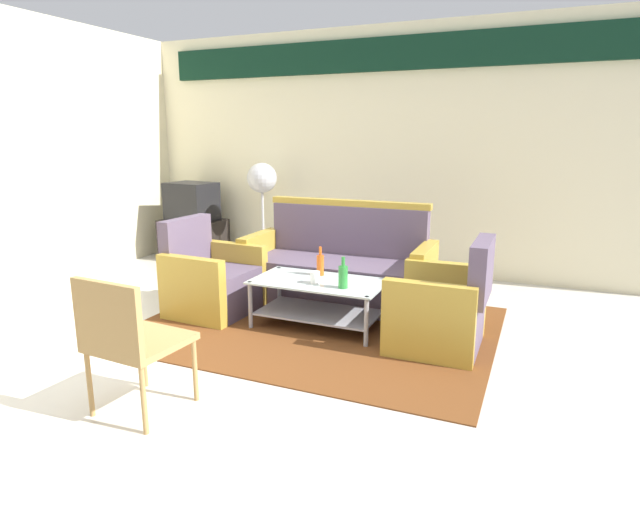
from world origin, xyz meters
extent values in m
plane|color=beige|center=(0.00, 0.00, 0.00)|extent=(14.00, 14.00, 0.00)
cube|color=beige|center=(0.00, 3.06, 1.40)|extent=(6.52, 0.12, 2.80)
cube|color=black|center=(0.00, 2.97, 2.47)|extent=(5.76, 0.08, 0.36)
cube|color=brown|center=(-0.01, 0.89, 0.01)|extent=(2.91, 2.22, 0.01)
cube|color=#5B4C60|center=(-0.10, 1.55, 0.22)|extent=(1.61, 0.72, 0.42)
cube|color=#5B4C60|center=(-0.10, 1.87, 0.67)|extent=(1.60, 0.16, 0.48)
cube|color=#B79333|center=(0.74, 1.56, 0.32)|extent=(0.13, 0.70, 0.62)
cube|color=#B79333|center=(-0.94, 1.54, 0.32)|extent=(0.13, 0.70, 0.62)
cube|color=#B79333|center=(-0.10, 1.87, 0.94)|extent=(1.64, 0.12, 0.06)
cube|color=#5B4C60|center=(-1.02, 0.86, 0.21)|extent=(0.69, 0.63, 0.40)
cube|color=#5B4C60|center=(-1.33, 0.87, 0.64)|extent=(0.15, 0.61, 0.45)
cube|color=#B79333|center=(-1.00, 1.19, 0.30)|extent=(0.66, 0.13, 0.58)
cube|color=#B79333|center=(-1.03, 0.53, 0.30)|extent=(0.66, 0.13, 0.58)
cube|color=#5B4C60|center=(0.99, 0.87, 0.21)|extent=(0.66, 0.60, 0.40)
cube|color=#5B4C60|center=(1.30, 0.87, 0.64)|extent=(0.12, 0.60, 0.45)
cube|color=#B79333|center=(0.99, 0.54, 0.30)|extent=(0.66, 0.10, 0.58)
cube|color=#B79333|center=(0.99, 1.20, 0.30)|extent=(0.66, 0.10, 0.58)
cube|color=silver|center=(0.00, 0.88, 0.40)|extent=(1.10, 0.60, 0.02)
cube|color=#9E9EA5|center=(0.00, 0.88, 0.13)|extent=(1.00, 0.52, 0.02)
cylinder|color=#9E9EA5|center=(-0.51, 1.14, 0.21)|extent=(0.04, 0.04, 0.40)
cylinder|color=#9E9EA5|center=(0.51, 1.14, 0.21)|extent=(0.04, 0.04, 0.40)
cylinder|color=#9E9EA5|center=(-0.51, 0.62, 0.21)|extent=(0.04, 0.04, 0.40)
cylinder|color=#9E9EA5|center=(0.51, 0.62, 0.21)|extent=(0.04, 0.04, 0.40)
cylinder|color=#D85919|center=(-0.06, 1.05, 0.50)|extent=(0.06, 0.06, 0.18)
cylinder|color=#D85919|center=(-0.06, 1.05, 0.62)|extent=(0.02, 0.02, 0.08)
cylinder|color=#2D8C38|center=(0.26, 0.76, 0.50)|extent=(0.07, 0.07, 0.18)
cylinder|color=#2D8C38|center=(0.26, 0.76, 0.63)|extent=(0.03, 0.03, 0.08)
cylinder|color=silver|center=(0.01, 0.80, 0.46)|extent=(0.08, 0.08, 0.10)
cube|color=black|center=(-2.51, 2.55, 0.26)|extent=(0.80, 0.50, 0.52)
cube|color=black|center=(-2.51, 2.55, 0.76)|extent=(0.65, 0.52, 0.48)
cube|color=black|center=(-2.48, 2.77, 0.76)|extent=(0.51, 0.08, 0.36)
cylinder|color=#2D2D33|center=(-1.49, 2.60, 0.01)|extent=(0.32, 0.32, 0.03)
cylinder|color=#B2B2B7|center=(-1.49, 2.60, 0.51)|extent=(0.03, 0.03, 0.95)
sphere|color=#B2B2B7|center=(-1.49, 2.60, 1.09)|extent=(0.36, 0.36, 0.36)
cube|color=#AD844C|center=(-0.41, -0.77, 0.42)|extent=(0.51, 0.51, 0.04)
cube|color=#AD844C|center=(-0.43, -0.99, 0.64)|extent=(0.48, 0.07, 0.40)
cylinder|color=#AD844C|center=(-0.61, -0.55, 0.21)|extent=(0.03, 0.03, 0.42)
cylinder|color=#AD844C|center=(-0.19, -0.58, 0.21)|extent=(0.03, 0.03, 0.42)
cylinder|color=#AD844C|center=(-0.64, -0.97, 0.21)|extent=(0.03, 0.03, 0.42)
cylinder|color=#AD844C|center=(-0.22, -1.00, 0.21)|extent=(0.03, 0.03, 0.42)
camera|label=1|loc=(1.68, -3.00, 1.60)|focal=29.54mm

